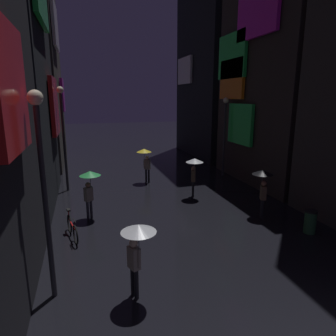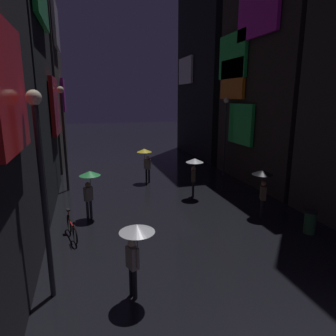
{
  "view_description": "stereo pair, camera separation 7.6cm",
  "coord_description": "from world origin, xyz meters",
  "px_view_note": "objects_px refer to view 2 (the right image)",
  "views": [
    {
      "loc": [
        -4.02,
        -3.1,
        5.18
      ],
      "look_at": [
        0.0,
        10.88,
        1.73
      ],
      "focal_mm": 32.0,
      "sensor_mm": 36.0,
      "label": 1
    },
    {
      "loc": [
        -3.94,
        -3.12,
        5.18
      ],
      "look_at": [
        0.0,
        10.88,
        1.73
      ],
      "focal_mm": 32.0,
      "sensor_mm": 36.0,
      "label": 2
    }
  ],
  "objects_px": {
    "pedestrian_foreground_left_green": "(89,182)",
    "streetlamp_right_far": "(225,127)",
    "pedestrian_near_crossing_black": "(263,180)",
    "streetlamp_left_far": "(63,128)",
    "trash_bin": "(310,222)",
    "pedestrian_midstreet_centre_clear": "(135,241)",
    "streetlamp_left_near": "(41,174)",
    "pedestrian_midstreet_left_clear": "(194,167)",
    "pedestrian_far_right_yellow": "(145,156)",
    "bicycle_parked_at_storefront": "(72,228)"
  },
  "relations": [
    {
      "from": "streetlamp_right_far",
      "to": "streetlamp_left_far",
      "type": "bearing_deg",
      "value": -176.34
    },
    {
      "from": "pedestrian_midstreet_centre_clear",
      "to": "bicycle_parked_at_storefront",
      "type": "relative_size",
      "value": 1.18
    },
    {
      "from": "streetlamp_right_far",
      "to": "streetlamp_left_far",
      "type": "distance_m",
      "value": 10.03
    },
    {
      "from": "pedestrian_midstreet_left_clear",
      "to": "streetlamp_right_far",
      "type": "bearing_deg",
      "value": 46.75
    },
    {
      "from": "streetlamp_left_far",
      "to": "trash_bin",
      "type": "bearing_deg",
      "value": -42.0
    },
    {
      "from": "streetlamp_left_far",
      "to": "trash_bin",
      "type": "distance_m",
      "value": 12.89
    },
    {
      "from": "pedestrian_far_right_yellow",
      "to": "pedestrian_midstreet_left_clear",
      "type": "height_order",
      "value": "same"
    },
    {
      "from": "pedestrian_far_right_yellow",
      "to": "pedestrian_midstreet_left_clear",
      "type": "xyz_separation_m",
      "value": [
        1.86,
        -3.52,
        0.0
      ]
    },
    {
      "from": "pedestrian_near_crossing_black",
      "to": "streetlamp_left_near",
      "type": "relative_size",
      "value": 0.4
    },
    {
      "from": "pedestrian_midstreet_left_clear",
      "to": "pedestrian_foreground_left_green",
      "type": "bearing_deg",
      "value": -165.13
    },
    {
      "from": "bicycle_parked_at_storefront",
      "to": "trash_bin",
      "type": "distance_m",
      "value": 9.15
    },
    {
      "from": "pedestrian_near_crossing_black",
      "to": "streetlamp_right_far",
      "type": "bearing_deg",
      "value": 77.06
    },
    {
      "from": "streetlamp_left_far",
      "to": "trash_bin",
      "type": "height_order",
      "value": "streetlamp_left_far"
    },
    {
      "from": "pedestrian_far_right_yellow",
      "to": "pedestrian_midstreet_left_clear",
      "type": "relative_size",
      "value": 1.0
    },
    {
      "from": "bicycle_parked_at_storefront",
      "to": "streetlamp_right_far",
      "type": "xyz_separation_m",
      "value": [
        9.6,
        6.91,
        2.87
      ]
    },
    {
      "from": "streetlamp_left_near",
      "to": "trash_bin",
      "type": "bearing_deg",
      "value": 8.01
    },
    {
      "from": "pedestrian_foreground_left_green",
      "to": "streetlamp_right_far",
      "type": "relative_size",
      "value": 0.41
    },
    {
      "from": "pedestrian_midstreet_left_clear",
      "to": "streetlamp_left_far",
      "type": "bearing_deg",
      "value": 154.16
    },
    {
      "from": "pedestrian_near_crossing_black",
      "to": "streetlamp_right_far",
      "type": "relative_size",
      "value": 0.41
    },
    {
      "from": "pedestrian_midstreet_centre_clear",
      "to": "trash_bin",
      "type": "relative_size",
      "value": 2.28
    },
    {
      "from": "trash_bin",
      "to": "streetlamp_left_near",
      "type": "bearing_deg",
      "value": -171.99
    },
    {
      "from": "pedestrian_foreground_left_green",
      "to": "pedestrian_near_crossing_black",
      "type": "height_order",
      "value": "same"
    },
    {
      "from": "pedestrian_midstreet_centre_clear",
      "to": "bicycle_parked_at_storefront",
      "type": "distance_m",
      "value": 4.69
    },
    {
      "from": "pedestrian_midstreet_centre_clear",
      "to": "pedestrian_far_right_yellow",
      "type": "relative_size",
      "value": 1.0
    },
    {
      "from": "bicycle_parked_at_storefront",
      "to": "streetlamp_left_near",
      "type": "xyz_separation_m",
      "value": [
        -0.4,
        -3.42,
        2.97
      ]
    },
    {
      "from": "pedestrian_foreground_left_green",
      "to": "pedestrian_midstreet_centre_clear",
      "type": "bearing_deg",
      "value": -80.52
    },
    {
      "from": "streetlamp_left_far",
      "to": "pedestrian_foreground_left_green",
      "type": "bearing_deg",
      "value": -75.73
    },
    {
      "from": "pedestrian_near_crossing_black",
      "to": "pedestrian_midstreet_left_clear",
      "type": "relative_size",
      "value": 1.0
    },
    {
      "from": "pedestrian_midstreet_centre_clear",
      "to": "pedestrian_midstreet_left_clear",
      "type": "height_order",
      "value": "same"
    },
    {
      "from": "streetlamp_left_near",
      "to": "pedestrian_near_crossing_black",
      "type": "bearing_deg",
      "value": 21.39
    },
    {
      "from": "pedestrian_midstreet_centre_clear",
      "to": "streetlamp_left_far",
      "type": "xyz_separation_m",
      "value": [
        -2.14,
        10.43,
        1.9
      ]
    },
    {
      "from": "trash_bin",
      "to": "streetlamp_left_far",
      "type": "bearing_deg",
      "value": 138.0
    },
    {
      "from": "pedestrian_midstreet_left_clear",
      "to": "streetlamp_left_near",
      "type": "relative_size",
      "value": 0.4
    },
    {
      "from": "streetlamp_left_far",
      "to": "streetlamp_left_near",
      "type": "xyz_separation_m",
      "value": [
        0.0,
        -9.68,
        -0.21
      ]
    },
    {
      "from": "pedestrian_midstreet_centre_clear",
      "to": "streetlamp_left_near",
      "type": "height_order",
      "value": "streetlamp_left_near"
    },
    {
      "from": "pedestrian_foreground_left_green",
      "to": "trash_bin",
      "type": "relative_size",
      "value": 2.28
    },
    {
      "from": "pedestrian_near_crossing_black",
      "to": "bicycle_parked_at_storefront",
      "type": "relative_size",
      "value": 1.18
    },
    {
      "from": "pedestrian_midstreet_left_clear",
      "to": "bicycle_parked_at_storefront",
      "type": "xyz_separation_m",
      "value": [
        -6.06,
        -3.14,
        -1.28
      ]
    },
    {
      "from": "streetlamp_right_far",
      "to": "streetlamp_left_near",
      "type": "bearing_deg",
      "value": -134.09
    },
    {
      "from": "streetlamp_left_far",
      "to": "streetlamp_left_near",
      "type": "distance_m",
      "value": 9.69
    },
    {
      "from": "pedestrian_far_right_yellow",
      "to": "streetlamp_left_near",
      "type": "height_order",
      "value": "streetlamp_left_near"
    },
    {
      "from": "pedestrian_near_crossing_black",
      "to": "bicycle_parked_at_storefront",
      "type": "bearing_deg",
      "value": 179.04
    },
    {
      "from": "pedestrian_foreground_left_green",
      "to": "streetlamp_right_far",
      "type": "distance_m",
      "value": 10.37
    },
    {
      "from": "pedestrian_midstreet_left_clear",
      "to": "bicycle_parked_at_storefront",
      "type": "bearing_deg",
      "value": -152.61
    },
    {
      "from": "pedestrian_midstreet_centre_clear",
      "to": "pedestrian_far_right_yellow",
      "type": "distance_m",
      "value": 11.1
    },
    {
      "from": "bicycle_parked_at_storefront",
      "to": "trash_bin",
      "type": "xyz_separation_m",
      "value": [
        8.9,
        -2.11,
        0.08
      ]
    },
    {
      "from": "pedestrian_foreground_left_green",
      "to": "trash_bin",
      "type": "height_order",
      "value": "pedestrian_foreground_left_green"
    },
    {
      "from": "pedestrian_near_crossing_black",
      "to": "streetlamp_left_near",
      "type": "height_order",
      "value": "streetlamp_left_near"
    },
    {
      "from": "pedestrian_near_crossing_black",
      "to": "pedestrian_foreground_left_green",
      "type": "bearing_deg",
      "value": 165.53
    },
    {
      "from": "pedestrian_midstreet_centre_clear",
      "to": "pedestrian_near_crossing_black",
      "type": "bearing_deg",
      "value": 32.82
    }
  ]
}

